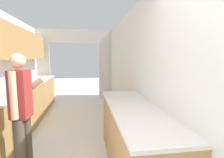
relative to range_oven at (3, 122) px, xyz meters
The scene contains 6 objects.
wall_right 2.47m from the range_oven, ahead, with size 0.06×7.87×2.50m.
wall_far_with_doorway 3.61m from the range_oven, 73.22° to the left, with size 3.02×0.06×2.50m.
counter_left 1.19m from the range_oven, 90.40° to the left, with size 0.62×4.30×0.91m.
counter_right 2.22m from the range_oven, 25.06° to the right, with size 0.62×2.08×0.91m.
range_oven is the anchor object (origin of this frame).
person 1.08m from the range_oven, 53.41° to the right, with size 0.51×0.41×1.59m.
Camera 1 is at (0.41, -0.88, 1.54)m, focal length 28.00 mm.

